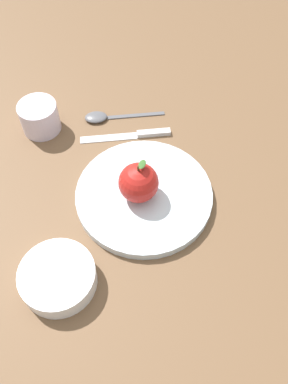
# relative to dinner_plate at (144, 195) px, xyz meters

# --- Properties ---
(ground_plane) EXTENTS (2.40, 2.40, 0.00)m
(ground_plane) POSITION_rel_dinner_plate_xyz_m (-0.00, 0.01, -0.01)
(ground_plane) COLOR brown
(dinner_plate) EXTENTS (0.25, 0.25, 0.02)m
(dinner_plate) POSITION_rel_dinner_plate_xyz_m (0.00, 0.00, 0.00)
(dinner_plate) COLOR silver
(dinner_plate) RESTS_ON ground_plane
(apple) EXTENTS (0.07, 0.07, 0.08)m
(apple) POSITION_rel_dinner_plate_xyz_m (-0.01, 0.00, 0.04)
(apple) COLOR #B21E19
(apple) RESTS_ON dinner_plate
(side_bowl) EXTENTS (0.12, 0.12, 0.04)m
(side_bowl) POSITION_rel_dinner_plate_xyz_m (-0.22, -0.02, 0.01)
(side_bowl) COLOR white
(side_bowl) RESTS_ON ground_plane
(cup) EXTENTS (0.08, 0.08, 0.06)m
(cup) POSITION_rel_dinner_plate_xyz_m (-0.03, 0.28, 0.03)
(cup) COLOR silver
(cup) RESTS_ON ground_plane
(knife) EXTENTS (0.16, 0.13, 0.01)m
(knife) POSITION_rel_dinner_plate_xyz_m (0.09, 0.13, -0.01)
(knife) COLOR silver
(knife) RESTS_ON ground_plane
(spoon) EXTENTS (0.15, 0.12, 0.01)m
(spoon) POSITION_rel_dinner_plate_xyz_m (0.08, 0.21, -0.01)
(spoon) COLOR #59595E
(spoon) RESTS_ON ground_plane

